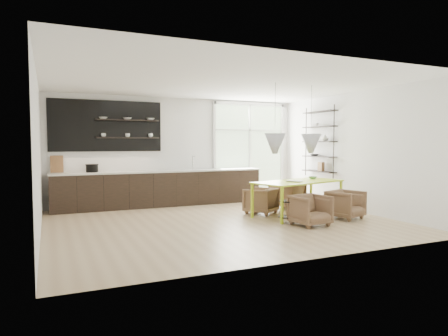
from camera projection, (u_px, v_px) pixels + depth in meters
room at (227, 151)px, 9.54m from camera, size 7.02×6.01×2.91m
kitchen_run at (158, 183)px, 10.53m from camera, size 5.54×0.69×2.75m
right_shelving at (320, 144)px, 10.73m from camera, size 0.26×1.22×1.90m
dining_table at (298, 183)px, 9.14m from camera, size 2.36×1.54×0.79m
armchair_back_left at (261, 201)px, 9.39m from camera, size 0.92×0.92×0.61m
armchair_back_right at (287, 195)px, 10.15m from camera, size 0.97×0.98×0.67m
armchair_front_left at (310, 210)px, 8.01m from camera, size 0.73×0.75×0.62m
armchair_front_right at (345, 204)px, 8.76m from camera, size 0.85×0.86×0.63m
wire_stool at (287, 209)px, 8.27m from camera, size 0.37×0.37×0.47m
table_book at (292, 181)px, 8.86m from camera, size 0.40×0.42×0.03m
table_bowl at (313, 178)px, 9.67m from camera, size 0.24×0.24×0.06m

